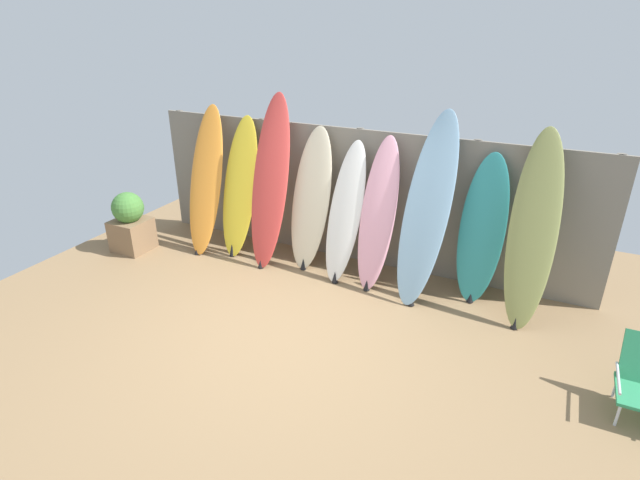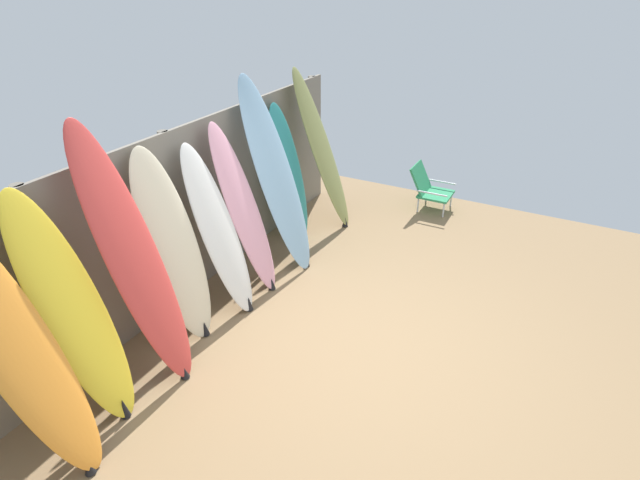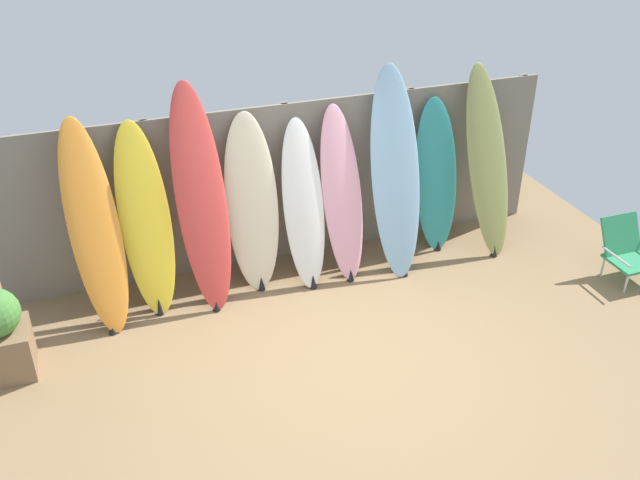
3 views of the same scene
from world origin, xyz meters
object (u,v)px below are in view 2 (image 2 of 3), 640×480
surfboard_white_4 (219,232)px  surfboard_pink_5 (244,211)px  surfboard_red_2 (135,261)px  surfboard_skyblue_6 (276,177)px  surfboard_orange_0 (20,351)px  surfboard_olive_8 (322,151)px  surfboard_cream_3 (174,249)px  surfboard_teal_7 (290,174)px  beach_chair (429,187)px  surfboard_yellow_1 (74,314)px

surfboard_white_4 → surfboard_pink_5: bearing=-0.2°
surfboard_red_2 → surfboard_white_4: 1.09m
surfboard_skyblue_6 → surfboard_orange_0: bearing=-179.6°
surfboard_orange_0 → surfboard_pink_5: surfboard_orange_0 is taller
surfboard_olive_8 → surfboard_orange_0: bearing=-179.5°
surfboard_orange_0 → surfboard_olive_8: size_ratio=0.97×
surfboard_cream_3 → surfboard_teal_7: size_ratio=1.06×
surfboard_orange_0 → surfboard_cream_3: bearing=5.3°
beach_chair → surfboard_yellow_1: bearing=147.5°
surfboard_yellow_1 → surfboard_teal_7: surfboard_yellow_1 is taller
beach_chair → surfboard_white_4: bearing=142.0°
surfboard_cream_3 → surfboard_pink_5: bearing=-5.6°
surfboard_orange_0 → surfboard_white_4: 2.10m
surfboard_olive_8 → surfboard_pink_5: bearing=179.6°
surfboard_orange_0 → surfboard_yellow_1: surfboard_orange_0 is taller
surfboard_orange_0 → surfboard_pink_5: 2.52m
surfboard_cream_3 → surfboard_white_4: bearing=-9.8°
surfboard_teal_7 → beach_chair: size_ratio=2.72×
surfboard_cream_3 → surfboard_pink_5: size_ratio=1.01×
surfboard_orange_0 → beach_chair: surfboard_orange_0 is taller
surfboard_olive_8 → beach_chair: size_ratio=3.25×
surfboard_yellow_1 → surfboard_cream_3: size_ratio=1.02×
surfboard_orange_0 → surfboard_teal_7: size_ratio=1.15×
surfboard_pink_5 → surfboard_olive_8: (1.73, -0.01, 0.13)m
surfboard_white_4 → beach_chair: size_ratio=2.70×
surfboard_cream_3 → surfboard_olive_8: (2.69, -0.11, 0.12)m
beach_chair → surfboard_olive_8: bearing=115.6°
surfboard_red_2 → beach_chair: bearing=-14.8°
beach_chair → surfboard_cream_3: bearing=143.3°
surfboard_skyblue_6 → beach_chair: bearing=-26.9°
surfboard_skyblue_6 → beach_chair: surfboard_skyblue_6 is taller
surfboard_white_4 → beach_chair: 3.52m
surfboard_teal_7 → surfboard_olive_8: 0.59m
surfboard_white_4 → surfboard_teal_7: bearing=5.8°
surfboard_white_4 → surfboard_skyblue_6: 1.05m
surfboard_skyblue_6 → surfboard_olive_8: (1.14, 0.02, -0.05)m
surfboard_olive_8 → surfboard_yellow_1: bearing=178.9°
surfboard_yellow_1 → surfboard_pink_5: 2.04m
surfboard_white_4 → surfboard_olive_8: (2.16, -0.01, 0.18)m
surfboard_pink_5 → surfboard_teal_7: surfboard_pink_5 is taller
surfboard_cream_3 → surfboard_olive_8: surfboard_olive_8 is taller
surfboard_white_4 → surfboard_skyblue_6: size_ratio=0.79×
surfboard_pink_5 → beach_chair: (2.85, -1.17, -0.57)m
surfboard_red_2 → surfboard_yellow_1: bearing=171.0°
surfboard_white_4 → surfboard_skyblue_6: (1.02, -0.03, 0.22)m
surfboard_teal_7 → surfboard_white_4: bearing=-174.2°
beach_chair → surfboard_orange_0: bearing=149.9°
surfboard_pink_5 → surfboard_skyblue_6: 0.62m
surfboard_red_2 → surfboard_skyblue_6: bearing=-0.2°
surfboard_cream_3 → surfboard_white_4: 0.54m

